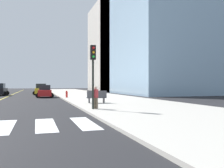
% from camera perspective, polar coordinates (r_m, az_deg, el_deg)
% --- Properties ---
extents(sidewalk_kerb_east, '(10.00, 120.00, 0.15)m').
position_cam_1_polar(sidewalk_kerb_east, '(28.80, -0.89, -3.61)').
color(sidewalk_kerb_east, '#B2ADA3').
rests_on(sidewalk_kerb_east, ground).
extents(lane_divider_paint, '(0.16, 80.00, 0.01)m').
position_cam_1_polar(lane_divider_paint, '(47.79, -22.20, -2.28)').
color(lane_divider_paint, yellow).
rests_on(lane_divider_paint, ground).
extents(parking_garage_concrete, '(18.00, 24.00, 24.16)m').
position_cam_1_polar(parking_garage_concrete, '(69.26, 3.76, 8.43)').
color(parking_garage_concrete, '#B2ADA3').
rests_on(parking_garage_concrete, ground).
extents(car_red_fourth, '(2.58, 4.02, 1.76)m').
position_cam_1_polar(car_red_fourth, '(35.99, -15.37, -1.71)').
color(car_red_fourth, red).
rests_on(car_red_fourth, ground).
extents(car_yellow_fifth, '(2.83, 4.45, 1.96)m').
position_cam_1_polar(car_yellow_fifth, '(44.80, -16.21, -1.26)').
color(car_yellow_fifth, gold).
rests_on(car_yellow_fifth, ground).
extents(traffic_light_near_corner, '(0.36, 0.41, 4.40)m').
position_cam_1_polar(traffic_light_near_corner, '(16.95, -4.44, 4.68)').
color(traffic_light_near_corner, black).
rests_on(traffic_light_near_corner, sidewalk_kerb_east).
extents(park_bench, '(1.84, 0.71, 1.12)m').
position_cam_1_polar(park_bench, '(22.44, -3.61, -3.05)').
color(park_bench, '#47474C').
rests_on(park_bench, sidewalk_kerb_east).
extents(pedestrian_waiting_east, '(0.39, 0.39, 1.56)m').
position_cam_1_polar(pedestrian_waiting_east, '(17.23, -3.85, -2.88)').
color(pedestrian_waiting_east, brown).
rests_on(pedestrian_waiting_east, sidewalk_kerb_east).
extents(fire_hydrant, '(0.26, 0.26, 0.89)m').
position_cam_1_polar(fire_hydrant, '(32.13, -10.51, -2.34)').
color(fire_hydrant, red).
rests_on(fire_hydrant, sidewalk_kerb_east).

